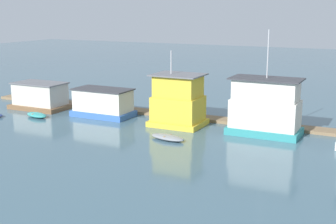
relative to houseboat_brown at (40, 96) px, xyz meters
name	(u,v)px	position (x,y,z in m)	size (l,w,h in m)	color
ground_plane	(172,124)	(16.94, 0.15, -1.44)	(200.00, 200.00, 0.00)	#426070
dock_walkway	(185,116)	(16.94, 3.24, -1.29)	(51.00, 2.03, 0.30)	#846B4C
houseboat_brown	(40,96)	(0.00, 0.00, 0.00)	(6.54, 4.12, 3.03)	brown
houseboat_blue	(103,103)	(8.76, -0.08, 0.00)	(6.44, 3.53, 2.99)	#3866B7
houseboat_yellow	(178,102)	(17.72, -0.18, 0.95)	(5.11, 4.09, 7.38)	gold
houseboat_teal	(265,108)	(26.31, 0.24, 1.02)	(6.58, 3.59, 9.55)	teal
dinghy_teal	(37,115)	(2.72, -3.75, -1.19)	(3.18, 2.08, 0.49)	teal
dinghy_grey	(168,137)	(19.17, -5.42, -1.21)	(3.59, 1.98, 0.46)	gray
mooring_post_far_left	(164,112)	(15.06, 1.97, -0.83)	(0.23, 0.23, 1.21)	brown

